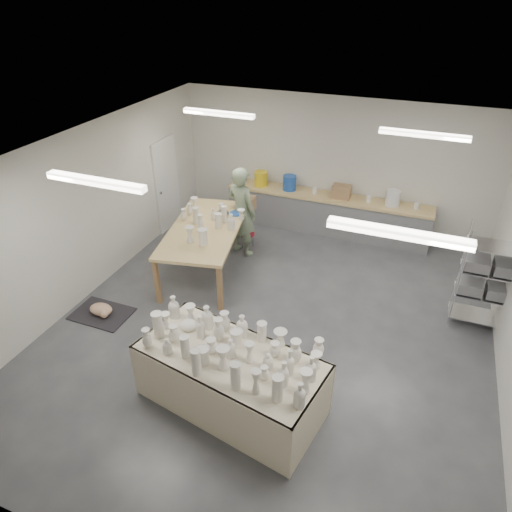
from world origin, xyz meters
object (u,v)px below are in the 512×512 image
at_px(drying_table, 231,377).
at_px(red_stool, 247,235).
at_px(work_table, 210,226).
at_px(potter, 242,212).

distance_m(drying_table, red_stool, 4.35).
relative_size(work_table, red_stool, 7.84).
relative_size(drying_table, work_table, 0.96).
distance_m(drying_table, potter, 4.12).
bearing_deg(potter, drying_table, 129.65).
relative_size(drying_table, red_stool, 7.49).
xyz_separation_m(work_table, potter, (0.34, 0.80, 0.00)).
distance_m(work_table, red_stool, 1.31).
height_order(drying_table, potter, potter).
distance_m(potter, red_stool, 0.73).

